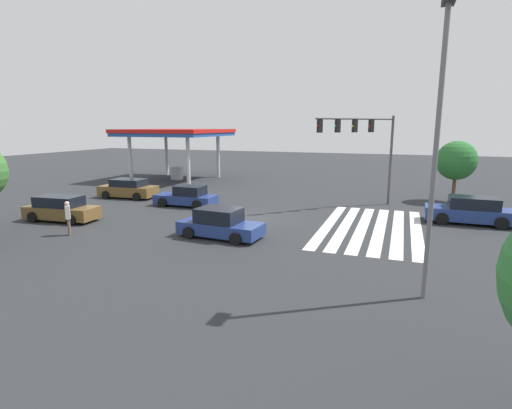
{
  "coord_description": "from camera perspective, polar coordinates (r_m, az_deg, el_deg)",
  "views": [
    {
      "loc": [
        -22.6,
        -8.28,
        5.6
      ],
      "look_at": [
        0.0,
        0.0,
        0.87
      ],
      "focal_mm": 28.0,
      "sensor_mm": 36.0,
      "label": 1
    }
  ],
  "objects": [
    {
      "name": "car_3",
      "position": [
        26.34,
        28.33,
        -0.83
      ],
      "size": [
        2.12,
        4.86,
        1.59
      ],
      "rotation": [
        0.0,
        0.0,
        1.55
      ],
      "color": "navy",
      "rests_on": "ground_plane"
    },
    {
      "name": "pedestrian",
      "position": [
        22.87,
        -25.27,
        -1.52
      ],
      "size": [
        0.41,
        0.4,
        1.8
      ],
      "rotation": [
        0.0,
        0.0,
        -0.84
      ],
      "color": "brown",
      "rests_on": "ground_plane"
    },
    {
      "name": "car_5",
      "position": [
        26.68,
        -26.08,
        -0.56
      ],
      "size": [
        2.19,
        4.51,
        1.5
      ],
      "rotation": [
        0.0,
        0.0,
        -1.49
      ],
      "color": "brown",
      "rests_on": "ground_plane"
    },
    {
      "name": "car_1",
      "position": [
        33.28,
        -17.76,
        2.16
      ],
      "size": [
        2.33,
        4.59,
        1.5
      ],
      "rotation": [
        0.0,
        0.0,
        1.62
      ],
      "color": "brown",
      "rests_on": "ground_plane"
    },
    {
      "name": "gas_station_canopy",
      "position": [
        43.26,
        -11.45,
        9.83
      ],
      "size": [
        9.68,
        9.68,
        5.3
      ],
      "color": "#23519E",
      "rests_on": "ground_plane"
    },
    {
      "name": "car_4",
      "position": [
        20.48,
        -5.15,
        -2.78
      ],
      "size": [
        2.3,
        4.43,
        1.51
      ],
      "rotation": [
        0.0,
        0.0,
        -1.65
      ],
      "color": "navy",
      "rests_on": "ground_plane"
    },
    {
      "name": "street_light_pole_a",
      "position": [
        13.59,
        24.51,
        9.58
      ],
      "size": [
        0.8,
        0.36,
        9.29
      ],
      "color": "slate",
      "rests_on": "ground_plane"
    },
    {
      "name": "car_2",
      "position": [
        28.78,
        -9.83,
        1.09
      ],
      "size": [
        2.01,
        4.39,
        1.47
      ],
      "rotation": [
        0.0,
        0.0,
        1.58
      ],
      "color": "navy",
      "rests_on": "ground_plane"
    },
    {
      "name": "tree_corner_b",
      "position": [
        33.24,
        26.71,
        5.62
      ],
      "size": [
        2.89,
        2.89,
        4.55
      ],
      "color": "brown",
      "rests_on": "ground_plane"
    },
    {
      "name": "traffic_signal_mast",
      "position": [
        28.48,
        15.22,
        9.17
      ],
      "size": [
        4.68,
        4.68,
        6.33
      ],
      "rotation": [
        0.0,
        0.0,
        2.36
      ],
      "color": "#47474C",
      "rests_on": "ground_plane"
    },
    {
      "name": "ground_plane",
      "position": [
        24.71,
        0.0,
        -1.97
      ],
      "size": [
        126.59,
        126.59,
        0.0
      ],
      "primitive_type": "plane",
      "color": "#2B2D30"
    },
    {
      "name": "crosswalk_markings",
      "position": [
        23.32,
        16.1,
        -3.2
      ],
      "size": [
        10.7,
        5.35,
        0.01
      ],
      "rotation": [
        0.0,
        0.0,
        1.57
      ],
      "color": "silver",
      "rests_on": "ground_plane"
    }
  ]
}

